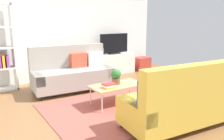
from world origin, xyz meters
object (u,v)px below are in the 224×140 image
bottle_0 (103,52)px  table_book_0 (109,87)px  couch_beige (72,72)px  vase_0 (97,53)px  tv_console (114,64)px  coffee_table (117,86)px  couch_green (181,102)px  storage_trunk (142,64)px  tv (114,44)px  potted_plant (116,76)px

bottle_0 → table_book_0: bearing=-118.5°
table_book_0 → bottle_0: bottle_0 is taller
couch_beige → vase_0: couch_beige is taller
tv_console → table_book_0: (-1.70, -2.41, 0.11)m
vase_0 → table_book_0: bearing=-114.5°
bottle_0 → coffee_table: bearing=-114.2°
couch_green → tv_console: (1.16, 3.74, -0.12)m
table_book_0 → bottle_0: (1.28, 2.37, 0.32)m
storage_trunk → bottle_0: (-1.52, 0.06, 0.53)m
tv → storage_trunk: size_ratio=1.92×
coffee_table → storage_trunk: size_ratio=2.12×
couch_green → table_book_0: size_ratio=8.23×
vase_0 → bottle_0: bottle_0 is taller
couch_beige → table_book_0: size_ratio=8.14×
table_book_0 → coffee_table: bearing=18.3°
bottle_0 → vase_0: bearing=151.2°
storage_trunk → table_book_0: table_book_0 is taller
couch_beige → bottle_0: size_ratio=8.92×
couch_green → bottle_0: couch_green is taller
table_book_0 → vase_0: bearing=65.5°
tv → potted_plant: tv is taller
coffee_table → potted_plant: bearing=82.9°
tv → bottle_0: 0.46m
tv_console → bottle_0: (-0.42, -0.04, 0.43)m
couch_green → potted_plant: (-0.27, 1.47, 0.14)m
table_book_0 → tv: bearing=54.6°
couch_beige → bottle_0: bearing=-144.5°
tv → tv_console: bearing=90.0°
coffee_table → tv: size_ratio=1.10×
couch_beige → tv_console: (1.82, 0.90, -0.13)m
storage_trunk → table_book_0: size_ratio=2.17×
couch_beige → couch_green: bearing=107.0°
coffee_table → potted_plant: potted_plant is taller
couch_green → potted_plant: couch_green is taller
vase_0 → bottle_0: size_ratio=0.73×
table_book_0 → tv_console: bearing=54.8°
potted_plant → bottle_0: bearing=65.4°
table_book_0 → vase_0: vase_0 is taller
tv → vase_0: (-0.58, 0.07, -0.23)m
couch_beige → couch_green: size_ratio=0.99×
tv_console → tv: 0.63m
couch_beige → vase_0: 1.59m
potted_plant → bottle_0: 2.46m
vase_0 → coffee_table: bearing=-110.0°
bottle_0 → tv_console: bearing=5.5°
tv_console → table_book_0: tv_console is taller
tv → vase_0: bearing=173.1°
tv → table_book_0: (-1.70, -2.39, -0.52)m
vase_0 → bottle_0: 0.19m
tv → storage_trunk: bearing=-4.2°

